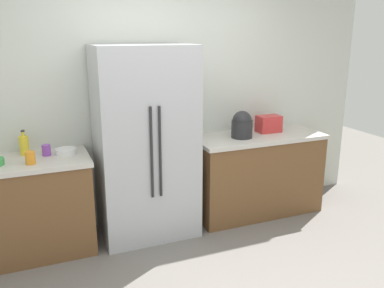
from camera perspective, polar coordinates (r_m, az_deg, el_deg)
name	(u,v)px	position (r m, az deg, el deg)	size (l,w,h in m)	color
kitchen_back_panel	(152,88)	(4.23, -5.61, 7.85)	(5.06, 0.10, 2.82)	silver
counter_left	(4,211)	(3.97, -24.95, -8.55)	(1.51, 0.63, 0.89)	brown
counter_right	(256,174)	(4.56, 9.01, -4.14)	(1.43, 0.63, 0.89)	brown
refrigerator	(146,144)	(3.91, -6.53, 0.05)	(0.92, 0.65, 1.86)	#B2B5BA
toaster	(269,124)	(4.58, 10.77, 2.82)	(0.26, 0.17, 0.18)	red
rice_cooker	(242,125)	(4.27, 7.07, 2.69)	(0.22, 0.22, 0.29)	#262628
bottle_a	(24,145)	(3.96, -22.61, -0.14)	(0.08, 0.08, 0.23)	yellow
cup_a	(30,158)	(3.67, -21.87, -1.83)	(0.08, 0.08, 0.11)	orange
cup_b	(46,150)	(3.87, -19.86, -0.81)	(0.08, 0.08, 0.10)	purple
cup_c	(244,127)	(4.53, 7.36, 2.34)	(0.09, 0.09, 0.11)	black
bowl_b	(66,151)	(3.87, -17.35, -0.99)	(0.19, 0.19, 0.05)	white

